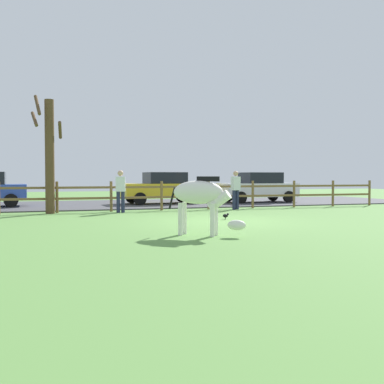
{
  "coord_description": "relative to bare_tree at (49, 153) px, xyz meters",
  "views": [
    {
      "loc": [
        -5.3,
        -13.32,
        1.42
      ],
      "look_at": [
        -0.66,
        0.8,
        0.9
      ],
      "focal_mm": 42.72,
      "sensor_mm": 36.0,
      "label": 1
    }
  ],
  "objects": [
    {
      "name": "parking_asphalt",
      "position": [
        5.04,
        4.54,
        -2.25
      ],
      "size": [
        28.0,
        7.4,
        0.05
      ],
      "primitive_type": "cube",
      "color": "#47474C",
      "rests_on": "ground_plane"
    },
    {
      "name": "ground_plane",
      "position": [
        5.04,
        -4.76,
        -2.28
      ],
      "size": [
        60.0,
        60.0,
        0.0
      ],
      "primitive_type": "plane",
      "color": "#5B8C42"
    },
    {
      "name": "parked_car_white",
      "position": [
        10.53,
        3.58,
        -1.43
      ],
      "size": [
        4.0,
        1.88,
        1.56
      ],
      "color": "white",
      "rests_on": "parking_asphalt"
    },
    {
      "name": "paddock_fence",
      "position": [
        4.44,
        0.24,
        -1.58
      ],
      "size": [
        20.91,
        0.11,
        1.21
      ],
      "color": "brown",
      "rests_on": "ground_plane"
    },
    {
      "name": "bare_tree",
      "position": [
        0.0,
        0.0,
        0.0
      ],
      "size": [
        1.14,
        1.13,
        4.5
      ],
      "color": "#513A23",
      "rests_on": "ground_plane"
    },
    {
      "name": "visitor_right_of_tree",
      "position": [
        2.63,
        -0.4,
        -1.37
      ],
      "size": [
        0.4,
        0.29,
        1.64
      ],
      "color": "#232847",
      "rests_on": "ground_plane"
    },
    {
      "name": "crow_on_grass",
      "position": [
        5.45,
        -4.26,
        -2.15
      ],
      "size": [
        0.21,
        0.1,
        0.2
      ],
      "color": "black",
      "rests_on": "ground_plane"
    },
    {
      "name": "zebra",
      "position": [
        3.34,
        -7.85,
        -1.35
      ],
      "size": [
        1.62,
        1.37,
        1.41
      ],
      "color": "white",
      "rests_on": "ground_plane"
    },
    {
      "name": "visitor_left_of_tree",
      "position": [
        7.55,
        -0.27,
        -1.37
      ],
      "size": [
        0.41,
        0.31,
        1.64
      ],
      "color": "#232847",
      "rests_on": "ground_plane"
    },
    {
      "name": "parked_car_yellow",
      "position": [
        5.46,
        4.02,
        -1.43
      ],
      "size": [
        4.08,
        2.05,
        1.56
      ],
      "color": "yellow",
      "rests_on": "parking_asphalt"
    }
  ]
}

